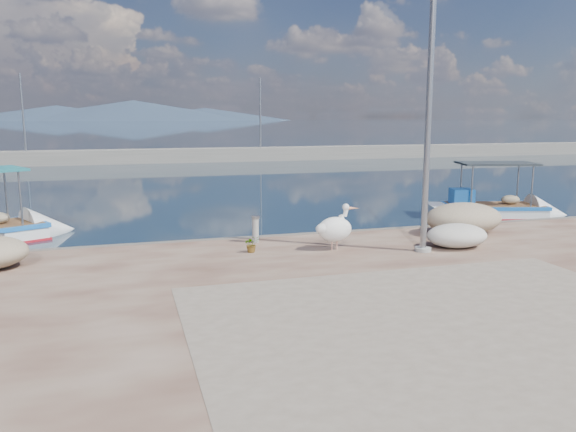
% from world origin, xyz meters
% --- Properties ---
extents(ground, '(1400.00, 1400.00, 0.00)m').
position_xyz_m(ground, '(0.00, 0.00, 0.00)').
color(ground, '#162635').
rests_on(ground, ground).
extents(quay_patch, '(9.00, 7.00, 0.01)m').
position_xyz_m(quay_patch, '(1.00, -3.00, 0.50)').
color(quay_patch, gray).
rests_on(quay_patch, quay).
extents(breakwater, '(120.00, 2.20, 7.50)m').
position_xyz_m(breakwater, '(-0.00, 40.00, 0.60)').
color(breakwater, gray).
rests_on(breakwater, ground).
extents(mountains, '(370.00, 280.00, 22.00)m').
position_xyz_m(mountains, '(4.39, 650.00, 9.51)').
color(mountains, '#28384C').
rests_on(mountains, ground).
extents(boat_right, '(5.65, 3.14, 2.59)m').
position_xyz_m(boat_right, '(9.96, 8.25, 0.20)').
color(boat_right, white).
rests_on(boat_right, ground).
extents(pelican, '(1.29, 0.72, 1.23)m').
position_xyz_m(pelican, '(1.03, 2.81, 1.08)').
color(pelican, tan).
rests_on(pelican, quay).
extents(lamp_post, '(0.44, 0.96, 7.00)m').
position_xyz_m(lamp_post, '(3.20, 2.01, 3.80)').
color(lamp_post, gray).
rests_on(lamp_post, quay).
extents(bollard_near, '(0.25, 0.25, 0.76)m').
position_xyz_m(bollard_near, '(-0.82, 4.28, 0.92)').
color(bollard_near, gray).
rests_on(bollard_near, quay).
extents(bollard_far, '(0.24, 0.24, 0.74)m').
position_xyz_m(bollard_far, '(-7.28, 3.74, 0.90)').
color(bollard_far, gray).
rests_on(bollard_far, quay).
extents(potted_plant, '(0.42, 0.37, 0.44)m').
position_xyz_m(potted_plant, '(-1.18, 3.16, 0.72)').
color(potted_plant, '#33722D').
rests_on(potted_plant, quay).
extents(net_pile_d, '(1.71, 1.29, 0.64)m').
position_xyz_m(net_pile_d, '(4.32, 2.15, 0.82)').
color(net_pile_d, silver).
rests_on(net_pile_d, quay).
extents(net_pile_c, '(2.42, 1.73, 0.95)m').
position_xyz_m(net_pile_c, '(5.52, 3.66, 0.98)').
color(net_pile_c, '#C3AE91').
rests_on(net_pile_c, quay).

